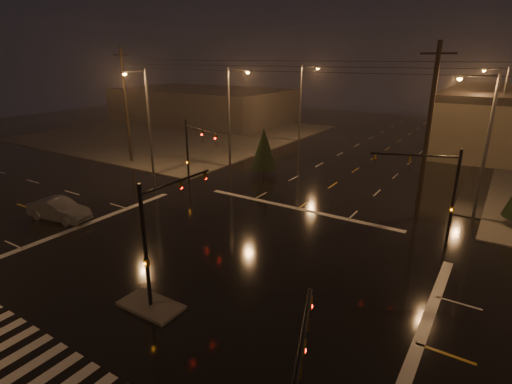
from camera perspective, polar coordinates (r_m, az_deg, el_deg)
ground at (r=22.26m, az=-7.16°, el=-11.00°), size 140.00×140.00×0.00m
sidewalk_nw at (r=62.71m, az=-11.02°, el=8.34°), size 36.00×36.00×0.12m
median_island at (r=19.80m, az=-14.79°, el=-15.39°), size 3.00×1.60×0.15m
crosswalk at (r=17.66m, az=-27.57°, el=-22.21°), size 15.00×2.60×0.01m
stop_bar_far at (r=30.65m, az=5.99°, el=-2.37°), size 16.00×0.50×0.01m
commercial_block at (r=74.48m, az=-7.59°, el=12.25°), size 30.00×18.00×5.60m
signal_mast_median at (r=18.61m, az=-13.64°, el=-4.69°), size 0.25×4.59×6.00m
signal_mast_ne at (r=26.03m, az=24.36°, el=0.98°), size 4.84×1.86×6.00m
signal_mast_nw at (r=34.01m, az=-8.97°, el=6.29°), size 4.84×1.86×6.00m
streetlight_1 at (r=40.77m, az=-3.53°, el=11.38°), size 2.77×0.32×10.00m
streetlight_2 at (r=54.44m, az=6.66°, el=13.13°), size 2.77×0.32×10.00m
streetlight_3 at (r=31.16m, az=29.66°, el=6.72°), size 2.77×0.32×10.00m
streetlight_4 at (r=50.98m, az=31.32°, el=10.23°), size 2.77×0.32×10.00m
streetlight_5 at (r=38.92m, az=-15.44°, el=10.41°), size 0.32×2.77×10.00m
utility_pole_0 at (r=45.22m, az=-18.06°, el=11.66°), size 2.20×0.32×12.00m
utility_pole_1 at (r=29.46m, az=23.31°, el=7.73°), size 2.20×0.32×12.00m
conifer_3 at (r=38.34m, az=1.12°, el=6.21°), size 2.54×2.54×4.67m
car_crossing at (r=31.47m, az=-26.34°, el=-2.26°), size 4.84×2.40×1.53m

